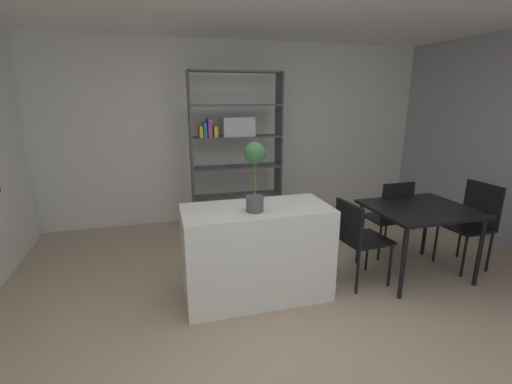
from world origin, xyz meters
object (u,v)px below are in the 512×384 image
object	(u,v)px
potted_plant_on_island	(255,171)
dining_chair_window_side	(473,218)
kitchen_island	(257,252)
dining_chair_island_side	(357,235)
dining_table	(419,215)
open_bookshelf	(234,147)
dining_chair_far	(391,213)

from	to	relation	value
potted_plant_on_island	dining_chair_window_side	bearing A→B (deg)	1.06
kitchen_island	dining_chair_island_side	xyz separation A→B (m)	(1.02, -0.07, 0.09)
dining_table	open_bookshelf	bearing A→B (deg)	128.06
open_bookshelf	kitchen_island	bearing A→B (deg)	-95.87
dining_chair_island_side	dining_chair_window_side	world-z (taller)	dining_chair_window_side
open_bookshelf	dining_chair_far	size ratio (longest dim) A/B	2.36
dining_chair_far	dining_chair_window_side	xyz separation A→B (m)	(0.72, -0.45, 0.03)
potted_plant_on_island	dining_table	size ratio (longest dim) A/B	0.60
kitchen_island	dining_chair_island_side	bearing A→B (deg)	-3.71
dining_table	dining_chair_island_side	size ratio (longest dim) A/B	1.15
dining_chair_island_side	dining_chair_window_side	bearing A→B (deg)	-95.07
dining_table	dining_chair_far	world-z (taller)	dining_chair_far
open_bookshelf	dining_chair_island_side	bearing A→B (deg)	-67.38
dining_chair_island_side	dining_chair_window_side	xyz separation A→B (m)	(1.44, 0.01, 0.04)
dining_chair_island_side	dining_chair_window_side	distance (m)	1.44
kitchen_island	open_bookshelf	distance (m)	2.05
open_bookshelf	dining_chair_island_side	world-z (taller)	open_bookshelf
potted_plant_on_island	open_bookshelf	world-z (taller)	open_bookshelf
kitchen_island	potted_plant_on_island	distance (m)	0.81
dining_chair_far	dining_table	bearing A→B (deg)	88.39
open_bookshelf	dining_chair_window_side	size ratio (longest dim) A/B	2.29
dining_chair_island_side	open_bookshelf	bearing A→B (deg)	16.96
kitchen_island	open_bookshelf	xyz separation A→B (m)	(0.20, 1.91, 0.72)
dining_chair_island_side	kitchen_island	bearing A→B (deg)	80.63
dining_chair_window_side	potted_plant_on_island	bearing A→B (deg)	-92.20
kitchen_island	dining_chair_far	world-z (taller)	dining_chair_far
dining_table	dining_chair_island_side	xyz separation A→B (m)	(-0.72, -0.01, -0.14)
dining_chair_island_side	dining_table	bearing A→B (deg)	-94.92
kitchen_island	open_bookshelf	world-z (taller)	open_bookshelf
dining_chair_window_side	dining_table	bearing A→B (deg)	-92.82
potted_plant_on_island	dining_chair_island_side	world-z (taller)	potted_plant_on_island
open_bookshelf	dining_chair_far	xyz separation A→B (m)	(1.54, -1.51, -0.62)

